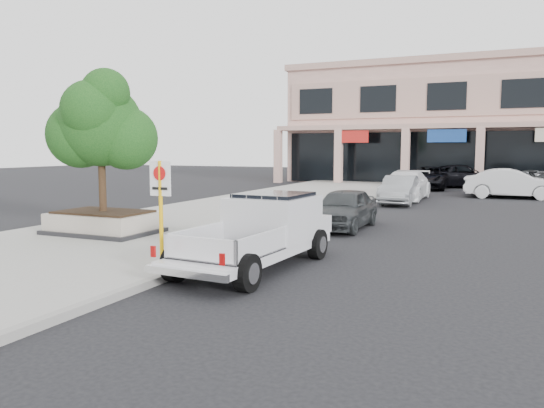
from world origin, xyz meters
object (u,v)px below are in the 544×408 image
Objects in this scene: lot_car_a at (512,182)px; lot_car_d at (464,176)px; lot_car_b at (512,184)px; planter_tree at (107,125)px; curb_car_a at (344,208)px; no_parking_sign at (161,197)px; curb_car_b at (400,190)px; lot_car_e at (542,179)px; planter at (104,222)px; pickup_truck at (254,232)px; curb_car_c at (405,185)px; curb_car_d at (429,178)px.

lot_car_d is at bearing 21.50° from lot_car_a.
planter_tree is at bearing 148.43° from lot_car_b.
curb_car_a is at bearing 158.95° from lot_car_b.
curb_car_b is at bearing 82.13° from no_parking_sign.
curb_car_a reaches higher than lot_car_e.
lot_car_e is at bearing -14.41° from lot_car_b.
planter_tree reaches higher than lot_car_d.
curb_car_a reaches higher than planter.
curb_car_a is (0.11, 6.75, -0.14)m from pickup_truck.
lot_car_d is at bearing 78.68° from curb_car_c.
no_parking_sign is at bearing -33.55° from planter.
pickup_truck reaches higher than lot_car_e.
curb_car_b reaches higher than lot_car_e.
lot_car_e is at bearing 60.54° from curb_car_b.
no_parking_sign reaches higher than pickup_truck.
curb_car_a is 0.96× the size of curb_car_b.
curb_car_b is (0.23, 8.85, 0.01)m from curb_car_a.
planter_tree is 0.95× the size of curb_car_b.
lot_car_b is (5.37, 21.04, -0.02)m from pickup_truck.
planter_tree is 0.84× the size of lot_car_a.
planter_tree is at bearing -116.69° from curb_car_b.
curb_car_a is (6.16, 4.84, 0.21)m from planter.
lot_car_e reaches higher than planter.
no_parking_sign is 23.07m from lot_car_b.
curb_car_b is at bearing 136.42° from lot_car_b.
curb_car_c is 10.64m from lot_car_d.
planter is 22.29m from lot_car_b.
curb_car_a is at bearing 37.88° from planter_tree.
lot_car_a is at bearing 42.84° from curb_car_c.
no_parking_sign is 18.97m from curb_car_c.
lot_car_d is at bearing 99.95° from lot_car_e.
lot_car_e is at bearing -23.81° from lot_car_a.
lot_car_e is at bearing 79.45° from pickup_truck.
planter is 25.08m from curb_car_d.
lot_car_d is (2.18, 10.42, 0.03)m from curb_car_c.
curb_car_b is (2.27, 16.42, -0.94)m from no_parking_sign.
lot_car_b reaches higher than curb_car_a.
lot_car_e is at bearing 63.72° from planter.
lot_car_d reaches higher than curb_car_a.
curb_car_b is at bearing 89.03° from curb_car_a.
no_parking_sign is at bearing 167.76° from lot_car_e.
pickup_truck is at bearing 170.85° from lot_car_e.
planter_tree is 0.70× the size of lot_car_d.
no_parking_sign reaches higher than planter.
no_parking_sign is 7.90m from curb_car_a.
lot_car_a is at bearing 52.94° from curb_car_b.
pickup_truck is 29.75m from lot_car_e.
planter_tree reaches higher than pickup_truck.
lot_car_b is at bearing -42.85° from curb_car_d.
lot_car_e is at bearing 63.82° from planter_tree.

